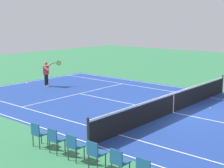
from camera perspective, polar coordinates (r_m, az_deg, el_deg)
name	(u,v)px	position (r m, az deg, el deg)	size (l,w,h in m)	color
ground_plane	(173,113)	(16.34, 10.35, -4.80)	(60.00, 60.00, 0.00)	#2D7247
court_slab	(173,113)	(16.34, 10.35, -4.80)	(24.20, 11.40, 0.00)	navy
court_line_markings	(173,112)	(16.34, 10.35, -4.79)	(23.85, 11.05, 0.01)	white
tennis_net	(173,103)	(16.22, 10.41, -3.13)	(0.10, 11.70, 1.08)	#2D2D33
tennis_player_near	(47,73)	(22.54, -11.08, 1.94)	(0.89, 0.97, 1.70)	black
tennis_ball	(210,108)	(17.42, 16.42, -3.98)	(0.07, 0.07, 0.07)	#CCE01E
spectator_chair_1	(119,161)	(9.57, 1.16, -12.94)	(0.44, 0.44, 0.88)	#38383D
spectator_chair_2	(95,152)	(10.12, -2.90, -11.58)	(0.44, 0.44, 0.88)	#38383D
spectator_chair_3	(74,145)	(10.72, -6.49, -10.32)	(0.44, 0.44, 0.88)	#38383D
spectator_chair_4	(55,139)	(11.35, -9.67, -9.16)	(0.44, 0.44, 0.88)	#38383D
spectator_chair_5	(38,133)	(12.03, -12.48, -8.10)	(0.44, 0.44, 0.88)	#38383D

